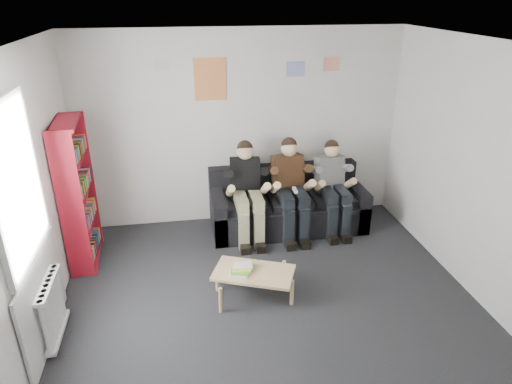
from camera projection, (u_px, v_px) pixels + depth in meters
room_shell at (280, 207)px, 4.08m from camera, size 5.00×5.00×5.00m
sofa at (287, 207)px, 6.48m from camera, size 2.15×0.88×0.83m
bookshelf at (78, 194)px, 5.43m from camera, size 0.27×0.81×1.80m
coffee_table at (254, 274)px, 4.94m from camera, size 0.85×0.47×0.34m
game_cases at (241, 270)px, 4.90m from camera, size 0.26×0.24×0.06m
person_left at (247, 192)px, 6.07m from camera, size 0.41×0.87×1.32m
person_middle at (291, 189)px, 6.16m from camera, size 0.41×0.88×1.33m
person_right at (333, 188)px, 6.27m from camera, size 0.38×0.81×1.26m
radiator at (53, 309)px, 4.33m from camera, size 0.10×0.64×0.60m
window at (30, 248)px, 4.04m from camera, size 0.05×1.30×2.36m
poster_large at (210, 79)px, 5.97m from camera, size 0.42×0.01×0.55m
poster_blue at (296, 69)px, 6.11m from camera, size 0.25×0.01×0.20m
poster_pink at (332, 64)px, 6.17m from camera, size 0.22×0.01×0.18m
poster_sign at (162, 65)px, 5.80m from camera, size 0.20×0.01×0.14m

